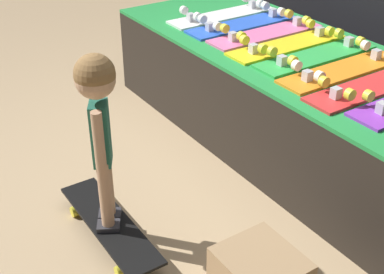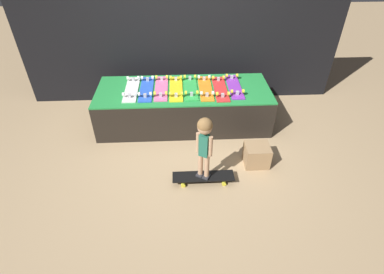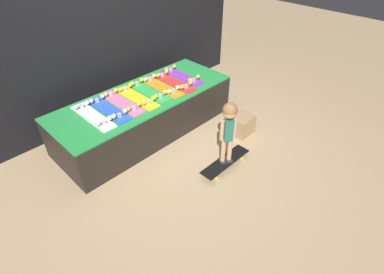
% 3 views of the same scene
% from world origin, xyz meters
% --- Properties ---
extents(ground_plane, '(16.00, 16.00, 0.00)m').
position_xyz_m(ground_plane, '(0.00, 0.00, 0.00)').
color(ground_plane, tan).
extents(display_rack, '(2.49, 0.95, 0.57)m').
position_xyz_m(display_rack, '(0.00, 0.63, 0.28)').
color(display_rack, black).
rests_on(display_rack, ground_plane).
extents(skateboard_white_on_rack, '(0.19, 0.75, 0.09)m').
position_xyz_m(skateboard_white_on_rack, '(-0.74, 0.65, 0.59)').
color(skateboard_white_on_rack, white).
rests_on(skateboard_white_on_rack, display_rack).
extents(skateboard_blue_on_rack, '(0.19, 0.75, 0.09)m').
position_xyz_m(skateboard_blue_on_rack, '(-0.53, 0.64, 0.59)').
color(skateboard_blue_on_rack, blue).
rests_on(skateboard_blue_on_rack, display_rack).
extents(skateboard_pink_on_rack, '(0.19, 0.75, 0.09)m').
position_xyz_m(skateboard_pink_on_rack, '(-0.32, 0.66, 0.59)').
color(skateboard_pink_on_rack, pink).
rests_on(skateboard_pink_on_rack, display_rack).
extents(skateboard_yellow_on_rack, '(0.19, 0.75, 0.09)m').
position_xyz_m(skateboard_yellow_on_rack, '(-0.11, 0.63, 0.59)').
color(skateboard_yellow_on_rack, yellow).
rests_on(skateboard_yellow_on_rack, display_rack).
extents(skateboard_green_on_rack, '(0.19, 0.75, 0.09)m').
position_xyz_m(skateboard_green_on_rack, '(0.11, 0.65, 0.59)').
color(skateboard_green_on_rack, green).
rests_on(skateboard_green_on_rack, display_rack).
extents(skateboard_orange_on_rack, '(0.19, 0.75, 0.09)m').
position_xyz_m(skateboard_orange_on_rack, '(0.32, 0.63, 0.59)').
color(skateboard_orange_on_rack, orange).
rests_on(skateboard_orange_on_rack, display_rack).
extents(skateboard_red_on_rack, '(0.19, 0.75, 0.09)m').
position_xyz_m(skateboard_red_on_rack, '(0.53, 0.60, 0.59)').
color(skateboard_red_on_rack, red).
rests_on(skateboard_red_on_rack, display_rack).
extents(skateboard_on_floor, '(0.73, 0.18, 0.09)m').
position_xyz_m(skateboard_on_floor, '(0.19, -0.66, 0.07)').
color(skateboard_on_floor, black).
rests_on(skateboard_on_floor, ground_plane).
extents(child, '(0.19, 0.17, 0.82)m').
position_xyz_m(child, '(0.19, -0.66, 0.66)').
color(child, '#2D2D33').
rests_on(child, skateboard_on_floor).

